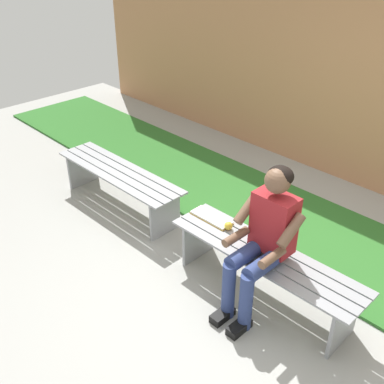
{
  "coord_description": "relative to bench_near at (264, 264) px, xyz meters",
  "views": [
    {
      "loc": [
        -1.71,
        2.5,
        2.82
      ],
      "look_at": [
        0.7,
        0.15,
        0.81
      ],
      "focal_mm": 42.76,
      "sensor_mm": 36.0,
      "label": 1
    }
  ],
  "objects": [
    {
      "name": "ground_plane",
      "position": [
        1.01,
        1.0,
        -0.37
      ],
      "size": [
        10.0,
        7.0,
        0.04
      ],
      "primitive_type": "cube",
      "color": "#9E9E99"
    },
    {
      "name": "grass_strip",
      "position": [
        1.01,
        -1.06,
        -0.34
      ],
      "size": [
        9.0,
        1.39,
        0.03
      ],
      "primitive_type": "cube",
      "color": "#2D6B28",
      "rests_on": "ground"
    },
    {
      "name": "brick_wall",
      "position": [
        0.5,
        -2.5,
        0.99
      ],
      "size": [
        9.5,
        0.24,
        2.68
      ],
      "primitive_type": "cube",
      "color": "#B27A51",
      "rests_on": "ground"
    },
    {
      "name": "bench_near",
      "position": [
        0.0,
        0.0,
        0.0
      ],
      "size": [
        1.76,
        0.47,
        0.46
      ],
      "rotation": [
        0.0,
        0.0,
        0.02
      ],
      "color": "gray",
      "rests_on": "ground"
    },
    {
      "name": "bench_far",
      "position": [
        2.01,
        0.0,
        -0.0
      ],
      "size": [
        1.74,
        0.47,
        0.46
      ],
      "rotation": [
        0.0,
        0.0,
        0.02
      ],
      "color": "gray",
      "rests_on": "ground"
    },
    {
      "name": "person_seated",
      "position": [
        -0.04,
        0.1,
        0.35
      ],
      "size": [
        0.5,
        0.69,
        1.26
      ],
      "color": "maroon",
      "rests_on": "ground"
    },
    {
      "name": "apple",
      "position": [
        0.44,
        -0.04,
        0.15
      ],
      "size": [
        0.08,
        0.08,
        0.08
      ],
      "primitive_type": "sphere",
      "color": "gold",
      "rests_on": "bench_near"
    },
    {
      "name": "book_open",
      "position": [
        0.66,
        -0.05,
        0.12
      ],
      "size": [
        0.41,
        0.17,
        0.02
      ],
      "rotation": [
        0.0,
        0.0,
        0.02
      ],
      "color": "white",
      "rests_on": "bench_near"
    }
  ]
}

